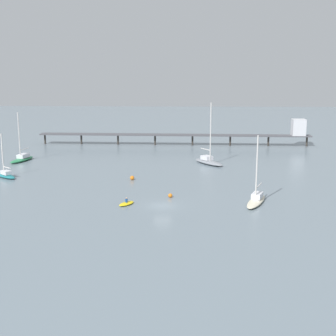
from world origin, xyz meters
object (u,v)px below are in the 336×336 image
object	(u,v)px
pier	(222,132)
sailboat_green	(22,158)
mooring_buoy_mid	(132,178)
sailboat_cream	(256,199)
mooring_buoy_near	(170,196)
sailboat_gray	(208,161)
sailboat_teal	(5,174)
dinghy_yellow	(126,203)

from	to	relation	value
pier	sailboat_green	xyz separation A→B (m)	(-46.16, -24.09, -2.94)
mooring_buoy_mid	sailboat_green	bearing A→B (deg)	147.07
sailboat_cream	mooring_buoy_near	xyz separation A→B (m)	(-13.20, 2.60, -0.33)
pier	mooring_buoy_near	bearing A→B (deg)	-102.59
pier	mooring_buoy_mid	distance (m)	45.85
sailboat_cream	sailboat_green	bearing A→B (deg)	146.15
sailboat_gray	sailboat_cream	size ratio (longest dim) A/B	1.27
sailboat_teal	sailboat_green	world-z (taller)	sailboat_green
sailboat_cream	mooring_buoy_mid	size ratio (longest dim) A/B	13.31
sailboat_green	dinghy_yellow	distance (m)	43.51
pier	dinghy_yellow	bearing A→B (deg)	-107.69
sailboat_green	mooring_buoy_mid	world-z (taller)	sailboat_green
sailboat_cream	dinghy_yellow	world-z (taller)	sailboat_cream
sailboat_green	mooring_buoy_mid	bearing A→B (deg)	-32.93
pier	sailboat_gray	xyz separation A→B (m)	(-4.64, -25.86, -2.87)
mooring_buoy_near	mooring_buoy_mid	xyz separation A→B (m)	(-7.48, 11.88, 0.06)
sailboat_teal	sailboat_green	xyz separation A→B (m)	(-2.51, 16.28, 0.09)
dinghy_yellow	mooring_buoy_near	distance (m)	7.74
dinghy_yellow	sailboat_gray	bearing A→B (deg)	66.60
sailboat_cream	sailboat_teal	bearing A→B (deg)	160.92
sailboat_gray	mooring_buoy_mid	world-z (taller)	sailboat_gray
sailboat_teal	sailboat_cream	bearing A→B (deg)	-19.08
sailboat_green	mooring_buoy_near	distance (m)	45.02
sailboat_cream	mooring_buoy_near	world-z (taller)	sailboat_cream
pier	mooring_buoy_near	size ratio (longest dim) A/B	109.24
sailboat_teal	mooring_buoy_near	distance (m)	34.27
pier	mooring_buoy_near	distance (m)	54.72
sailboat_gray	sailboat_green	size ratio (longest dim) A/B	1.21
pier	mooring_buoy_near	xyz separation A→B (m)	(-11.91, -53.30, -3.29)
dinghy_yellow	pier	bearing A→B (deg)	72.31
sailboat_teal	mooring_buoy_mid	distance (m)	24.27
pier	mooring_buoy_mid	size ratio (longest dim) A/B	93.09
sailboat_cream	dinghy_yellow	bearing A→B (deg)	-175.17
sailboat_teal	dinghy_yellow	world-z (taller)	sailboat_teal
pier	mooring_buoy_mid	bearing A→B (deg)	-115.09
sailboat_cream	mooring_buoy_near	distance (m)	13.45
pier	sailboat_teal	distance (m)	59.53
sailboat_green	dinghy_yellow	size ratio (longest dim) A/B	3.32
sailboat_teal	mooring_buoy_mid	size ratio (longest dim) A/B	10.56
pier	dinghy_yellow	distance (m)	60.52
dinghy_yellow	mooring_buoy_mid	world-z (taller)	dinghy_yellow
sailboat_cream	sailboat_green	distance (m)	57.13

